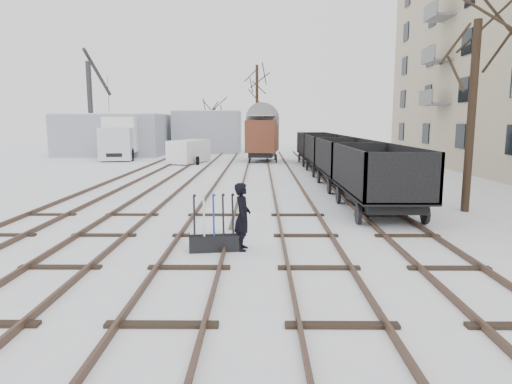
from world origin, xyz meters
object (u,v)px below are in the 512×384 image
(ground_frame, at_px, (214,240))
(worker, at_px, (243,217))
(freight_wagon_a, at_px, (378,188))
(crane, at_px, (92,128))
(panel_van, at_px, (189,151))
(box_van_wagon, at_px, (263,135))
(lorry, at_px, (122,137))

(ground_frame, distance_m, worker, 0.97)
(freight_wagon_a, relative_size, crane, 0.58)
(worker, distance_m, panel_van, 25.60)
(worker, bearing_deg, crane, 28.26)
(box_van_wagon, relative_size, crane, 0.51)
(freight_wagon_a, relative_size, box_van_wagon, 1.14)
(worker, height_order, freight_wagon_a, freight_wagon_a)
(box_van_wagon, relative_size, panel_van, 1.14)
(lorry, xyz_separation_m, crane, (-4.16, 4.22, 0.78))
(crane, bearing_deg, worker, -59.48)
(box_van_wagon, relative_size, lorry, 0.62)
(freight_wagon_a, relative_size, panel_van, 1.31)
(freight_wagon_a, height_order, lorry, lorry)
(lorry, bearing_deg, freight_wagon_a, -62.92)
(lorry, height_order, panel_van, lorry)
(freight_wagon_a, bearing_deg, panel_van, 116.70)
(ground_frame, distance_m, panel_van, 25.56)
(ground_frame, xyz_separation_m, crane, (-15.51, 34.12, 2.43))
(ground_frame, distance_m, lorry, 32.03)
(worker, xyz_separation_m, crane, (-16.26, 34.02, 1.82))
(box_van_wagon, bearing_deg, panel_van, -155.10)
(lorry, relative_size, crane, 0.82)
(ground_frame, height_order, freight_wagon_a, freight_wagon_a)
(ground_frame, relative_size, crane, 0.14)
(freight_wagon_a, height_order, box_van_wagon, box_van_wagon)
(box_van_wagon, height_order, crane, crane)
(ground_frame, xyz_separation_m, freight_wagon_a, (5.57, 5.11, 0.66))
(box_van_wagon, bearing_deg, ground_frame, -86.83)
(panel_van, bearing_deg, ground_frame, -60.97)
(freight_wagon_a, bearing_deg, worker, -133.91)
(ground_frame, xyz_separation_m, panel_van, (-4.51, 25.15, 0.69))
(worker, distance_m, freight_wagon_a, 6.95)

